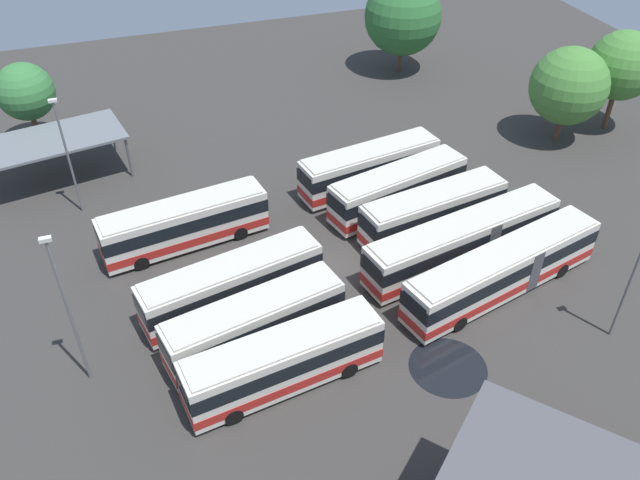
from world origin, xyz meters
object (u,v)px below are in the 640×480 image
object	(u,v)px
bus_row0_slot1	(398,189)
lamp_post_mid_lot	(68,308)
bus_row1_slot3	(255,323)
tree_northeast	(569,86)
bus_row1_slot2	(232,284)
bus_row0_slot3	(463,240)
tree_west_edge	(622,66)
maintenance_shelter	(50,141)
bus_row1_slot0	(184,223)
bus_row1_slot4	(283,361)
bus_row0_slot0	(370,167)
tree_south_edge	(25,92)
bus_row0_slot2	(433,211)
bus_row0_slot4	(504,269)
lamp_post_far_corner	(67,153)
lamp_post_near_entrance	(631,278)
tree_north_edge	(403,16)

from	to	relation	value
bus_row0_slot1	lamp_post_mid_lot	distance (m)	24.23
bus_row0_slot1	bus_row1_slot3	world-z (taller)	same
tree_northeast	bus_row1_slot2	bearing A→B (deg)	20.00
bus_row0_slot3	bus_row1_slot3	size ratio (longest dim) A/B	1.35
tree_west_edge	lamp_post_mid_lot	bearing A→B (deg)	18.02
maintenance_shelter	lamp_post_mid_lot	world-z (taller)	lamp_post_mid_lot
maintenance_shelter	tree_northeast	world-z (taller)	tree_northeast
bus_row1_slot0	tree_northeast	xyz separation A→B (m)	(-32.38, -4.21, 3.14)
lamp_post_mid_lot	tree_northeast	world-z (taller)	lamp_post_mid_lot
bus_row1_slot3	tree_west_edge	bearing A→B (deg)	-156.90
bus_row1_slot0	bus_row1_slot4	bearing A→B (deg)	101.74
bus_row0_slot0	lamp_post_mid_lot	bearing A→B (deg)	30.23
bus_row1_slot0	tree_south_edge	xyz separation A→B (m)	(9.50, -18.12, 2.84)
bus_row0_slot1	bus_row1_slot2	distance (m)	14.88
bus_row1_slot2	bus_row1_slot3	xyz separation A→B (m)	(-0.46, 3.56, -0.00)
bus_row0_slot1	bus_row0_slot0	bearing A→B (deg)	-76.44
bus_row0_slot2	tree_west_edge	distance (m)	23.42
bus_row0_slot3	maintenance_shelter	size ratio (longest dim) A/B	1.25
tree_northeast	tree_west_edge	xyz separation A→B (m)	(-5.29, -0.42, 0.85)
bus_row0_slot3	maintenance_shelter	bearing A→B (deg)	-37.66
bus_row0_slot3	tree_northeast	bearing A→B (deg)	-142.83
bus_row0_slot2	lamp_post_mid_lot	world-z (taller)	lamp_post_mid_lot
bus_row0_slot4	tree_west_edge	world-z (taller)	tree_west_edge
bus_row0_slot2	lamp_post_far_corner	bearing A→B (deg)	-24.73
bus_row1_slot3	lamp_post_far_corner	xyz separation A→B (m)	(8.69, -16.95, 3.08)
bus_row0_slot0	lamp_post_far_corner	distance (m)	21.53
lamp_post_near_entrance	lamp_post_mid_lot	bearing A→B (deg)	-12.60
bus_row0_slot1	tree_west_edge	distance (m)	23.47
bus_row0_slot4	maintenance_shelter	size ratio (longest dim) A/B	1.25
bus_row0_slot0	bus_row0_slot1	xyz separation A→B (m)	(-0.81, 3.37, -0.00)
bus_row0_slot0	bus_row1_slot0	distance (m)	14.61
bus_row0_slot3	bus_row1_slot2	distance (m)	15.10
bus_row0_slot4	bus_row1_slot3	distance (m)	15.54
tree_north_edge	maintenance_shelter	bearing A→B (deg)	17.11
bus_row1_slot0	maintenance_shelter	bearing A→B (deg)	-55.05
bus_row0_slot1	bus_row1_slot2	bearing A→B (deg)	24.46
bus_row1_slot2	tree_south_edge	distance (m)	27.61
bus_row1_slot2	bus_row1_slot4	size ratio (longest dim) A/B	1.04
bus_row0_slot1	maintenance_shelter	bearing A→B (deg)	-27.84
bus_row1_slot2	bus_row1_slot3	distance (m)	3.59
tree_northeast	tree_west_edge	size ratio (longest dim) A/B	0.93
bus_row0_slot0	lamp_post_far_corner	world-z (taller)	lamp_post_far_corner
maintenance_shelter	bus_row0_slot4	bearing A→B (deg)	138.79
bus_row0_slot2	bus_row1_slot3	xyz separation A→B (m)	(14.21, 6.41, -0.00)
tree_west_edge	bus_row0_slot1	bearing A→B (deg)	13.61
bus_row1_slot4	tree_south_edge	size ratio (longest dim) A/B	1.58
maintenance_shelter	tree_south_edge	distance (m)	6.97
bus_row0_slot3	bus_row1_slot4	world-z (taller)	same
bus_row1_slot2	bus_row1_slot3	world-z (taller)	same
tree_north_edge	tree_west_edge	xyz separation A→B (m)	(-12.06, 17.14, 0.16)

